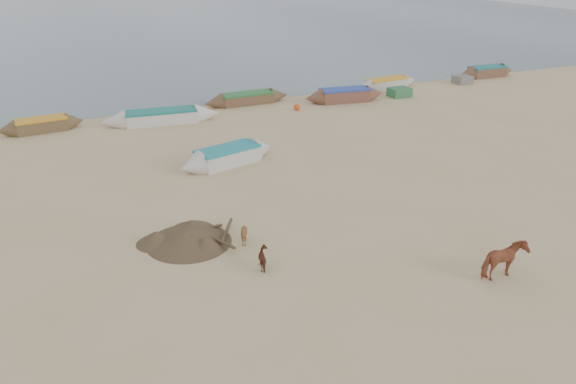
{
  "coord_description": "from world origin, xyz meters",
  "views": [
    {
      "loc": [
        -8.46,
        -14.82,
        10.0
      ],
      "look_at": [
        0.0,
        4.0,
        1.0
      ],
      "focal_mm": 35.0,
      "sensor_mm": 36.0,
      "label": 1
    }
  ],
  "objects_px": {
    "calf_front": "(244,235)",
    "calf_right": "(265,258)",
    "cow_adult": "(504,261)",
    "near_canoe": "(228,156)"
  },
  "relations": [
    {
      "from": "cow_adult",
      "to": "near_canoe",
      "type": "bearing_deg",
      "value": 15.49
    },
    {
      "from": "calf_front",
      "to": "calf_right",
      "type": "relative_size",
      "value": 1.13
    },
    {
      "from": "calf_right",
      "to": "near_canoe",
      "type": "distance_m",
      "value": 10.21
    },
    {
      "from": "cow_adult",
      "to": "calf_right",
      "type": "relative_size",
      "value": 2.17
    },
    {
      "from": "near_canoe",
      "to": "calf_front",
      "type": "bearing_deg",
      "value": -119.8
    },
    {
      "from": "cow_adult",
      "to": "calf_right",
      "type": "xyz_separation_m",
      "value": [
        -6.85,
        3.8,
        -0.3
      ]
    },
    {
      "from": "cow_adult",
      "to": "calf_front",
      "type": "distance_m",
      "value": 8.93
    },
    {
      "from": "calf_right",
      "to": "calf_front",
      "type": "bearing_deg",
      "value": -10.57
    },
    {
      "from": "calf_right",
      "to": "near_canoe",
      "type": "height_order",
      "value": "near_canoe"
    },
    {
      "from": "calf_front",
      "to": "near_canoe",
      "type": "relative_size",
      "value": 0.15
    }
  ]
}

